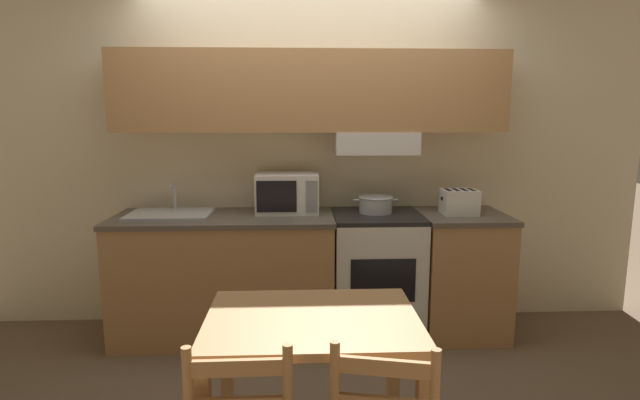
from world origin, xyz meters
name	(u,v)px	position (x,y,z in m)	size (l,w,h in m)	color
ground_plane	(311,316)	(0.00, 0.00, 0.00)	(16.00, 16.00, 0.00)	brown
wall_back	(312,131)	(0.01, -0.06, 1.49)	(5.20, 0.38, 2.55)	beige
lower_counter_main	(226,276)	(-0.63, -0.32, 0.45)	(1.56, 0.65, 0.90)	tan
lower_counter_right_stub	(460,273)	(1.10, -0.32, 0.45)	(0.61, 0.65, 0.90)	tan
stove_range	(376,274)	(0.48, -0.31, 0.45)	(0.63, 0.62, 0.90)	white
cooking_pot	(376,204)	(0.47, -0.26, 0.96)	(0.33, 0.25, 0.12)	#B7BABF
microwave	(287,193)	(-0.17, -0.20, 1.04)	(0.45, 0.33, 0.29)	white
toaster	(459,202)	(1.06, -0.34, 0.99)	(0.26, 0.20, 0.18)	white
sink_basin	(170,214)	(-1.00, -0.32, 0.91)	(0.57, 0.40, 0.21)	#B7BABF
dining_table	(312,346)	(-0.04, -1.83, 0.63)	(0.90, 0.66, 0.76)	#B27F4C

